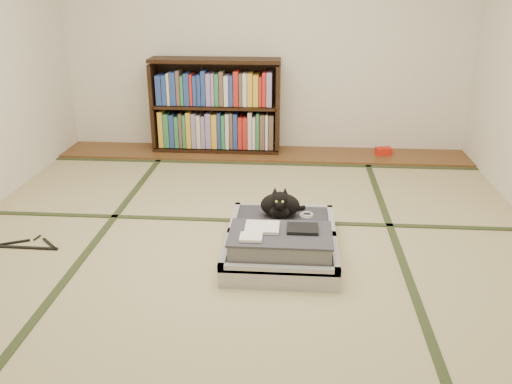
{
  "coord_description": "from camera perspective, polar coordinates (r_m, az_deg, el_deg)",
  "views": [
    {
      "loc": [
        0.32,
        -3.15,
        1.64
      ],
      "look_at": [
        0.05,
        0.35,
        0.25
      ],
      "focal_mm": 38.0,
      "sensor_mm": 36.0,
      "label": 1
    }
  ],
  "objects": [
    {
      "name": "red_item",
      "position": [
        5.49,
        13.27,
        4.21
      ],
      "size": [
        0.17,
        0.12,
        0.07
      ],
      "primitive_type": "cube",
      "rotation": [
        0.0,
        0.0,
        0.25
      ],
      "color": "red",
      "rests_on": "wood_strip"
    },
    {
      "name": "floor",
      "position": [
        3.57,
        -1.24,
        -5.78
      ],
      "size": [
        4.5,
        4.5,
        0.0
      ],
      "primitive_type": "plane",
      "color": "tan",
      "rests_on": "ground"
    },
    {
      "name": "tatami_borders",
      "position": [
        4.01,
        -0.56,
        -2.49
      ],
      "size": [
        4.0,
        4.5,
        0.01
      ],
      "color": "#2D381E",
      "rests_on": "ground"
    },
    {
      "name": "cat",
      "position": [
        3.63,
        2.57,
        -1.39
      ],
      "size": [
        0.31,
        0.31,
        0.25
      ],
      "color": "black",
      "rests_on": "suitcase"
    },
    {
      "name": "room_shell",
      "position": [
        3.17,
        -1.46,
        18.36
      ],
      "size": [
        4.5,
        4.5,
        4.5
      ],
      "color": "white",
      "rests_on": "ground"
    },
    {
      "name": "hanger",
      "position": [
        3.87,
        -22.74,
        -5.19
      ],
      "size": [
        0.43,
        0.2,
        0.01
      ],
      "color": "black",
      "rests_on": "floor"
    },
    {
      "name": "wood_strip",
      "position": [
        5.41,
        0.81,
        4.06
      ],
      "size": [
        4.0,
        0.5,
        0.02
      ],
      "primitive_type": "cube",
      "color": "brown",
      "rests_on": "ground"
    },
    {
      "name": "suitcase",
      "position": [
        3.42,
        2.65,
        -5.3
      ],
      "size": [
        0.69,
        0.92,
        0.27
      ],
      "color": "#B5B4BA",
      "rests_on": "floor"
    },
    {
      "name": "bookcase",
      "position": [
        5.42,
        -4.25,
        8.85
      ],
      "size": [
        1.26,
        0.29,
        0.92
      ],
      "color": "black",
      "rests_on": "wood_strip"
    },
    {
      "name": "cable_coil",
      "position": [
        3.7,
        5.36,
        -2.4
      ],
      "size": [
        0.1,
        0.1,
        0.02
      ],
      "color": "white",
      "rests_on": "suitcase"
    }
  ]
}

